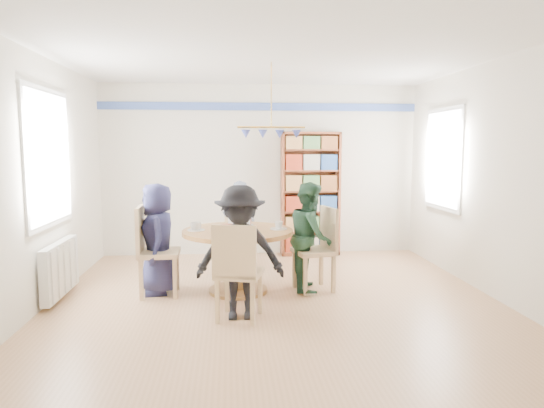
{
  "coord_description": "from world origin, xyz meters",
  "views": [
    {
      "loc": [
        -0.5,
        -5.24,
        1.72
      ],
      "look_at": [
        0.0,
        0.4,
        1.05
      ],
      "focal_mm": 32.0,
      "sensor_mm": 36.0,
      "label": 1
    }
  ],
  "objects": [
    {
      "name": "ground",
      "position": [
        0.0,
        0.0,
        0.0
      ],
      "size": [
        5.0,
        5.0,
        0.0
      ],
      "primitive_type": "plane",
      "color": "tan"
    },
    {
      "name": "room_shell",
      "position": [
        -0.26,
        0.87,
        1.65
      ],
      "size": [
        5.0,
        5.0,
        5.0
      ],
      "color": "white",
      "rests_on": "ground"
    },
    {
      "name": "radiator",
      "position": [
        -2.42,
        0.3,
        0.35
      ],
      "size": [
        0.12,
        1.0,
        0.6
      ],
      "color": "silver",
      "rests_on": "ground"
    },
    {
      "name": "dining_table",
      "position": [
        -0.41,
        0.39,
        0.56
      ],
      "size": [
        1.3,
        1.3,
        0.75
      ],
      "color": "brown",
      "rests_on": "ground"
    },
    {
      "name": "chair_left",
      "position": [
        -1.41,
        0.35,
        0.57
      ],
      "size": [
        0.48,
        0.48,
        1.04
      ],
      "color": "tan",
      "rests_on": "ground"
    },
    {
      "name": "chair_right",
      "position": [
        0.58,
        0.4,
        0.55
      ],
      "size": [
        0.53,
        0.53,
        1.0
      ],
      "color": "tan",
      "rests_on": "ground"
    },
    {
      "name": "chair_far",
      "position": [
        -0.42,
        1.4,
        0.48
      ],
      "size": [
        0.5,
        0.5,
        0.87
      ],
      "color": "tan",
      "rests_on": "ground"
    },
    {
      "name": "chair_near",
      "position": [
        -0.43,
        -0.6,
        0.54
      ],
      "size": [
        0.53,
        0.53,
        0.98
      ],
      "color": "tan",
      "rests_on": "ground"
    },
    {
      "name": "person_left",
      "position": [
        -1.34,
        0.43,
        0.65
      ],
      "size": [
        0.51,
        0.7,
        1.3
      ],
      "primitive_type": "imported",
      "rotation": [
        0.0,
        0.0,
        -1.4
      ],
      "color": "#181936",
      "rests_on": "ground"
    },
    {
      "name": "person_right",
      "position": [
        0.47,
        0.43,
        0.65
      ],
      "size": [
        0.56,
        0.69,
        1.3
      ],
      "primitive_type": "imported",
      "rotation": [
        0.0,
        0.0,
        1.45
      ],
      "color": "#1B3724",
      "rests_on": "ground"
    },
    {
      "name": "person_far",
      "position": [
        -0.37,
        1.28,
        0.63
      ],
      "size": [
        0.47,
        0.32,
        1.27
      ],
      "primitive_type": "imported",
      "rotation": [
        0.0,
        0.0,
        3.1
      ],
      "color": "gray",
      "rests_on": "ground"
    },
    {
      "name": "person_near",
      "position": [
        -0.4,
        -0.51,
        0.67
      ],
      "size": [
        0.89,
        0.53,
        1.34
      ],
      "primitive_type": "imported",
      "rotation": [
        0.0,
        0.0,
        -0.04
      ],
      "color": "black",
      "rests_on": "ground"
    },
    {
      "name": "bookshelf",
      "position": [
        0.78,
        2.34,
        0.96
      ],
      "size": [
        0.93,
        0.28,
        1.95
      ],
      "color": "brown",
      "rests_on": "ground"
    },
    {
      "name": "tableware",
      "position": [
        -0.43,
        0.42,
        0.82
      ],
      "size": [
        1.17,
        1.17,
        0.31
      ],
      "color": "white",
      "rests_on": "dining_table"
    }
  ]
}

